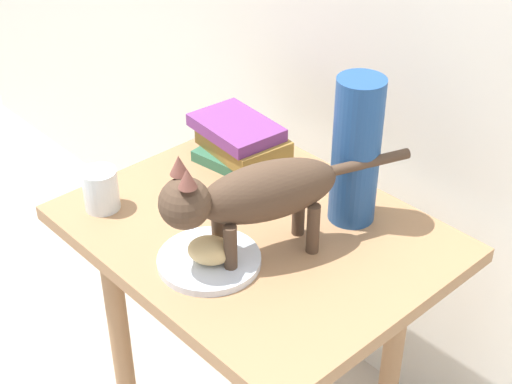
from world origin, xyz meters
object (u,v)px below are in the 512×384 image
side_table (256,268)px  book_stack (241,142)px  candle_jar (101,192)px  cat (253,195)px  green_vase (356,152)px  bread_roll (210,250)px  plate (209,260)px

side_table → book_stack: (-0.20, 0.14, 0.15)m
book_stack → candle_jar: 0.33m
cat → green_vase: green_vase is taller
bread_roll → green_vase: bearing=77.9°
plate → book_stack: book_stack is taller
book_stack → green_vase: bearing=3.0°
candle_jar → bread_roll: bearing=7.0°
bread_roll → cat: cat is taller
cat → side_table: bearing=133.6°
cat → book_stack: bearing=141.9°
side_table → plate: bearing=-79.8°
plate → book_stack: bearing=129.2°
book_stack → bread_roll: bearing=-50.1°
bread_roll → cat: (0.03, 0.08, 0.09)m
plate → candle_jar: (-0.28, -0.04, 0.03)m
cat → candle_jar: 0.35m
bread_roll → book_stack: 0.37m
book_stack → candle_jar: bearing=-99.1°
cat → green_vase: 0.23m
plate → candle_jar: bearing=-171.5°
side_table → bread_roll: size_ratio=8.73×
plate → green_vase: 0.34m
cat → book_stack: size_ratio=2.12×
side_table → bread_roll: 0.20m
side_table → candle_jar: bearing=-144.9°
cat → green_vase: bearing=79.9°
book_stack → candle_jar: (-0.05, -0.32, -0.01)m
plate → book_stack: (-0.23, 0.28, 0.04)m
cat → green_vase: size_ratio=1.56×
side_table → plate: 0.18m
side_table → book_stack: 0.29m
cat → plate: bearing=-116.7°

